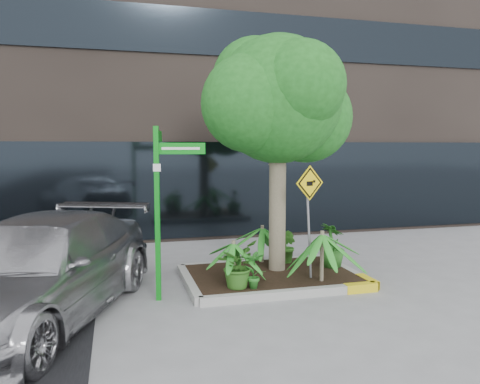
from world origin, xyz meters
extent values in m
plane|color=gray|center=(0.00, 0.00, 0.00)|extent=(80.00, 80.00, 0.00)
cube|color=#2D2621|center=(0.50, 8.50, 7.50)|extent=(18.00, 8.00, 15.00)
cube|color=#9E9E99|center=(0.20, 1.40, 0.07)|extent=(3.20, 0.15, 0.15)
cube|color=#9E9E99|center=(0.20, -0.80, 0.07)|extent=(3.20, 0.15, 0.15)
cube|color=#9E9E99|center=(-1.40, 0.30, 0.07)|extent=(0.15, 2.20, 0.15)
cube|color=#9E9E99|center=(1.80, 0.30, 0.07)|extent=(0.15, 2.20, 0.15)
cube|color=yellow|center=(1.50, -0.80, 0.07)|extent=(0.60, 0.17, 0.15)
cube|color=black|center=(0.20, 0.30, 0.12)|extent=(3.05, 2.05, 0.06)
cylinder|color=gray|center=(0.40, 0.53, 1.53)|extent=(0.33, 0.33, 3.06)
cylinder|color=gray|center=(0.50, 0.53, 2.65)|extent=(0.58, 0.16, 0.99)
sphere|color=#195819|center=(0.40, 0.53, 3.47)|extent=(2.45, 2.45, 2.45)
sphere|color=#195819|center=(1.11, 0.84, 3.16)|extent=(1.84, 1.84, 1.84)
sphere|color=#195819|center=(-0.21, 0.33, 3.37)|extent=(1.84, 1.84, 1.84)
sphere|color=#195819|center=(0.60, -0.08, 3.67)|extent=(1.63, 1.63, 1.63)
sphere|color=#195819|center=(0.09, 1.04, 3.88)|extent=(1.73, 1.73, 1.73)
cylinder|color=gray|center=(0.91, -0.44, 0.61)|extent=(0.07, 0.07, 0.92)
cylinder|color=gray|center=(-0.65, -0.10, 0.53)|extent=(0.07, 0.07, 0.76)
cylinder|color=gray|center=(0.29, 1.16, 0.54)|extent=(0.07, 0.07, 0.78)
imported|color=#ABAAAF|center=(-3.80, -0.75, 0.76)|extent=(3.91, 5.65, 1.52)
imported|color=#2B5F1B|center=(-0.67, -0.42, 0.55)|extent=(0.99, 0.99, 0.79)
imported|color=#225D1C|center=(1.53, 0.42, 0.60)|extent=(0.64, 0.64, 0.89)
imported|color=#267022|center=(-0.40, -0.55, 0.49)|extent=(0.39, 0.39, 0.67)
imported|color=#2D681E|center=(0.78, 0.94, 0.51)|extent=(0.47, 0.47, 0.72)
cube|color=#0C8417|center=(-2.00, -0.30, 1.45)|extent=(0.10, 0.10, 2.90)
cube|color=#0C8417|center=(-1.61, -0.38, 2.54)|extent=(0.80, 0.19, 0.19)
cube|color=#0C8417|center=(-1.92, 0.09, 2.75)|extent=(0.19, 0.80, 0.19)
cube|color=white|center=(-1.61, -0.39, 2.54)|extent=(0.61, 0.13, 0.04)
cube|color=white|center=(-1.94, 0.09, 2.75)|extent=(0.13, 0.61, 0.04)
cube|color=white|center=(-2.00, -0.35, 2.23)|extent=(0.12, 0.03, 0.12)
cylinder|color=slate|center=(0.77, -0.15, 1.11)|extent=(0.11, 0.20, 1.91)
cube|color=yellow|center=(0.77, -0.17, 1.91)|extent=(0.61, 0.22, 0.64)
cube|color=black|center=(0.77, -0.18, 1.91)|extent=(0.54, 0.18, 0.57)
cube|color=yellow|center=(0.77, -0.18, 1.91)|extent=(0.46, 0.16, 0.48)
cube|color=black|center=(0.76, -0.19, 1.90)|extent=(0.14, 0.05, 0.09)
camera|label=1|loc=(-2.66, -8.05, 2.57)|focal=35.00mm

